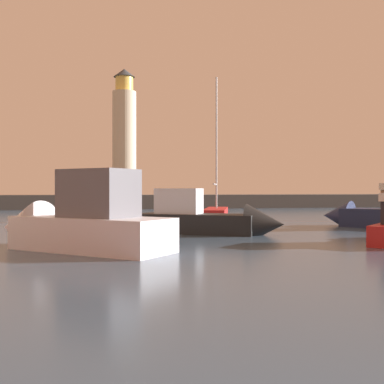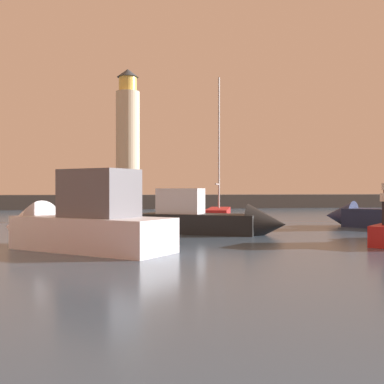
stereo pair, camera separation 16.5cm
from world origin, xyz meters
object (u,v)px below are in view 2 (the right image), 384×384
lighthouse (128,135)px  motorboat_2 (72,223)px  sailboat_moored (218,214)px  motorboat_0 (380,215)px  motorboat_6 (216,220)px

lighthouse → motorboat_2: size_ratio=1.99×
motorboat_2 → sailboat_moored: size_ratio=0.72×
motorboat_0 → motorboat_6: motorboat_0 is taller
motorboat_0 → motorboat_2: bearing=-158.1°
motorboat_6 → sailboat_moored: 9.10m
motorboat_6 → sailboat_moored: sailboat_moored is taller
lighthouse → motorboat_0: (12.99, -30.70, -7.80)m
motorboat_0 → sailboat_moored: sailboat_moored is taller
sailboat_moored → motorboat_2: bearing=-123.7°
motorboat_0 → motorboat_6: (-10.45, -2.02, -0.05)m
lighthouse → sailboat_moored: 25.71m
motorboat_2 → motorboat_6: motorboat_2 is taller
motorboat_0 → motorboat_6: size_ratio=0.90×
motorboat_2 → motorboat_0: bearing=21.9°
lighthouse → motorboat_2: bearing=-96.5°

